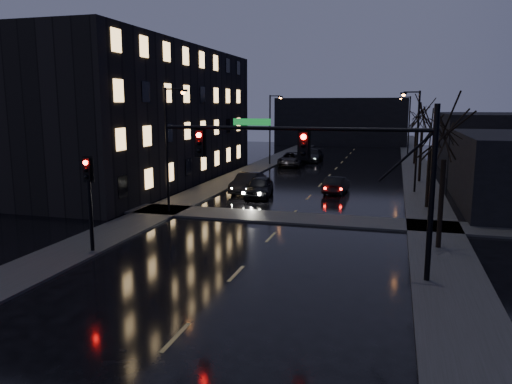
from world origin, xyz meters
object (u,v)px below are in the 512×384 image
Objects in this scene: oncoming_car_b at (248,183)px; oncoming_car_c at (292,159)px; oncoming_car_d at (313,155)px; lead_car at (336,185)px; oncoming_car_a at (259,187)px.

oncoming_car_b is 17.84m from oncoming_car_c.
lead_car is (5.36, -21.51, -0.09)m from oncoming_car_d.
oncoming_car_b is at bearing -92.69° from oncoming_car_c.
oncoming_car_c reaches higher than lead_car.
oncoming_car_c reaches higher than oncoming_car_d.
oncoming_car_d is at bearing 82.91° from oncoming_car_a.
lead_car is (5.44, 3.34, -0.11)m from oncoming_car_a.
oncoming_car_d is 1.28× the size of lead_car.
lead_car is at bearing 16.40° from oncoming_car_b.
oncoming_car_d reaches higher than lead_car.
oncoming_car_b is at bearing 19.21° from lead_car.
lead_car is at bearing -69.75° from oncoming_car_c.
oncoming_car_b is (-1.42, 1.71, -0.00)m from oncoming_car_a.
oncoming_car_c is at bearing 87.49° from oncoming_car_a.
oncoming_car_b is 0.83× the size of oncoming_car_c.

